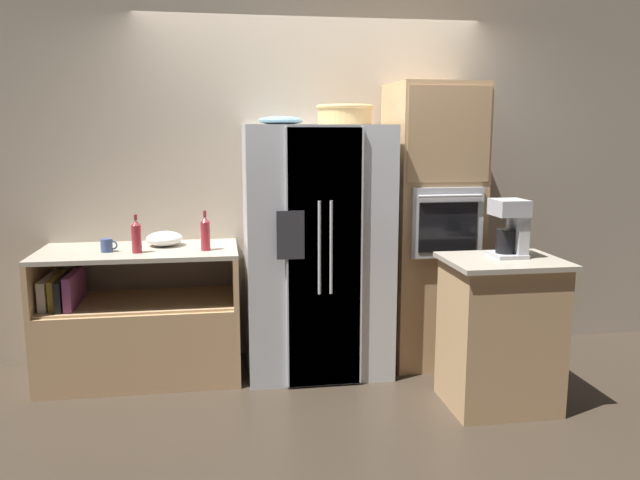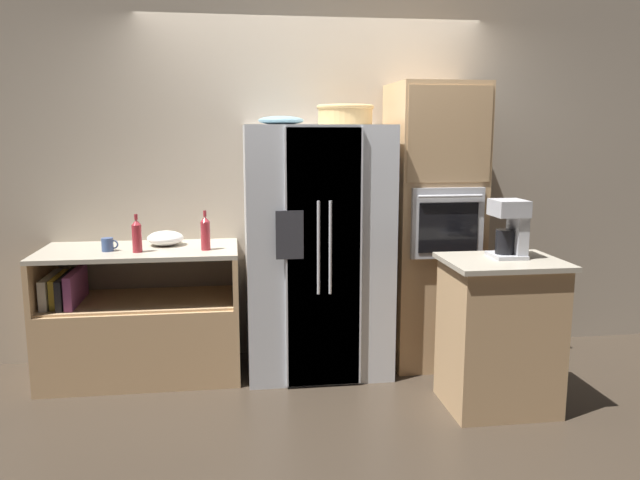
{
  "view_description": "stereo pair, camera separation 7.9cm",
  "coord_description": "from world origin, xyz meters",
  "px_view_note": "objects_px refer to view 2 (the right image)",
  "views": [
    {
      "loc": [
        -0.67,
        -4.24,
        1.68
      ],
      "look_at": [
        -0.01,
        -0.08,
        0.95
      ],
      "focal_mm": 35.0,
      "sensor_mm": 36.0,
      "label": 1
    },
    {
      "loc": [
        -0.59,
        -4.25,
        1.68
      ],
      "look_at": [
        -0.01,
        -0.08,
        0.95
      ],
      "focal_mm": 35.0,
      "sensor_mm": 36.0,
      "label": 2
    }
  ],
  "objects_px": {
    "refrigerator": "(316,250)",
    "wall_oven": "(432,226)",
    "bottle_short": "(137,236)",
    "mixing_bowl": "(165,238)",
    "coffee_maker": "(511,226)",
    "fruit_bowl": "(281,120)",
    "mug": "(108,245)",
    "wicker_basket": "(345,114)",
    "bottle_tall": "(205,233)"
  },
  "relations": [
    {
      "from": "refrigerator",
      "to": "wall_oven",
      "type": "relative_size",
      "value": 0.86
    },
    {
      "from": "bottle_short",
      "to": "mixing_bowl",
      "type": "bearing_deg",
      "value": 56.57
    },
    {
      "from": "mixing_bowl",
      "to": "coffee_maker",
      "type": "xyz_separation_m",
      "value": [
        2.13,
        -0.88,
        0.17
      ]
    },
    {
      "from": "fruit_bowl",
      "to": "coffee_maker",
      "type": "distance_m",
      "value": 1.67
    },
    {
      "from": "refrigerator",
      "to": "bottle_short",
      "type": "distance_m",
      "value": 1.22
    },
    {
      "from": "mug",
      "to": "refrigerator",
      "type": "bearing_deg",
      "value": 1.35
    },
    {
      "from": "mixing_bowl",
      "to": "wicker_basket",
      "type": "bearing_deg",
      "value": -3.1
    },
    {
      "from": "coffee_maker",
      "to": "mug",
      "type": "bearing_deg",
      "value": 164.06
    },
    {
      "from": "mixing_bowl",
      "to": "bottle_short",
      "type": "bearing_deg",
      "value": -123.43
    },
    {
      "from": "wicker_basket",
      "to": "mixing_bowl",
      "type": "bearing_deg",
      "value": 176.9
    },
    {
      "from": "refrigerator",
      "to": "bottle_tall",
      "type": "xyz_separation_m",
      "value": [
        -0.76,
        -0.08,
        0.15
      ]
    },
    {
      "from": "coffee_maker",
      "to": "bottle_tall",
      "type": "bearing_deg",
      "value": 160.18
    },
    {
      "from": "wall_oven",
      "to": "mixing_bowl",
      "type": "height_order",
      "value": "wall_oven"
    },
    {
      "from": "mixing_bowl",
      "to": "refrigerator",
      "type": "bearing_deg",
      "value": -7.54
    },
    {
      "from": "refrigerator",
      "to": "mixing_bowl",
      "type": "height_order",
      "value": "refrigerator"
    },
    {
      "from": "wall_oven",
      "to": "wicker_basket",
      "type": "xyz_separation_m",
      "value": [
        -0.64,
        0.02,
        0.79
      ]
    },
    {
      "from": "wall_oven",
      "to": "coffee_maker",
      "type": "bearing_deg",
      "value": -73.74
    },
    {
      "from": "wicker_basket",
      "to": "fruit_bowl",
      "type": "bearing_deg",
      "value": -178.98
    },
    {
      "from": "bottle_short",
      "to": "coffee_maker",
      "type": "xyz_separation_m",
      "value": [
        2.29,
        -0.65,
        0.11
      ]
    },
    {
      "from": "bottle_tall",
      "to": "coffee_maker",
      "type": "height_order",
      "value": "coffee_maker"
    },
    {
      "from": "refrigerator",
      "to": "mug",
      "type": "relative_size",
      "value": 15.8
    },
    {
      "from": "coffee_maker",
      "to": "refrigerator",
      "type": "bearing_deg",
      "value": 145.58
    },
    {
      "from": "fruit_bowl",
      "to": "bottle_short",
      "type": "relative_size",
      "value": 1.23
    },
    {
      "from": "bottle_short",
      "to": "mixing_bowl",
      "type": "distance_m",
      "value": 0.29
    },
    {
      "from": "mug",
      "to": "fruit_bowl",
      "type": "bearing_deg",
      "value": 4.67
    },
    {
      "from": "wall_oven",
      "to": "mug",
      "type": "height_order",
      "value": "wall_oven"
    },
    {
      "from": "refrigerator",
      "to": "mixing_bowl",
      "type": "bearing_deg",
      "value": 172.46
    },
    {
      "from": "fruit_bowl",
      "to": "bottle_tall",
      "type": "bearing_deg",
      "value": -164.99
    },
    {
      "from": "wall_oven",
      "to": "refrigerator",
      "type": "bearing_deg",
      "value": -176.4
    },
    {
      "from": "wicker_basket",
      "to": "bottle_tall",
      "type": "height_order",
      "value": "wicker_basket"
    },
    {
      "from": "fruit_bowl",
      "to": "mug",
      "type": "bearing_deg",
      "value": -175.33
    },
    {
      "from": "fruit_bowl",
      "to": "bottle_short",
      "type": "xyz_separation_m",
      "value": [
        -0.97,
        -0.16,
        -0.75
      ]
    },
    {
      "from": "wall_oven",
      "to": "fruit_bowl",
      "type": "distance_m",
      "value": 1.32
    },
    {
      "from": "refrigerator",
      "to": "coffee_maker",
      "type": "bearing_deg",
      "value": -34.42
    },
    {
      "from": "bottle_tall",
      "to": "mixing_bowl",
      "type": "height_order",
      "value": "bottle_tall"
    },
    {
      "from": "mug",
      "to": "coffee_maker",
      "type": "distance_m",
      "value": 2.59
    },
    {
      "from": "fruit_bowl",
      "to": "mixing_bowl",
      "type": "height_order",
      "value": "fruit_bowl"
    },
    {
      "from": "refrigerator",
      "to": "wall_oven",
      "type": "height_order",
      "value": "wall_oven"
    },
    {
      "from": "refrigerator",
      "to": "wicker_basket",
      "type": "distance_m",
      "value": 0.96
    },
    {
      "from": "wicker_basket",
      "to": "wall_oven",
      "type": "bearing_deg",
      "value": -1.49
    },
    {
      "from": "bottle_short",
      "to": "mixing_bowl",
      "type": "xyz_separation_m",
      "value": [
        0.16,
        0.24,
        -0.06
      ]
    },
    {
      "from": "bottle_tall",
      "to": "mixing_bowl",
      "type": "bearing_deg",
      "value": 142.85
    },
    {
      "from": "fruit_bowl",
      "to": "bottle_short",
      "type": "distance_m",
      "value": 1.23
    },
    {
      "from": "mug",
      "to": "mixing_bowl",
      "type": "height_order",
      "value": "mixing_bowl"
    },
    {
      "from": "bottle_tall",
      "to": "mug",
      "type": "height_order",
      "value": "bottle_tall"
    },
    {
      "from": "wall_oven",
      "to": "wicker_basket",
      "type": "bearing_deg",
      "value": 178.51
    },
    {
      "from": "wicker_basket",
      "to": "bottle_short",
      "type": "bearing_deg",
      "value": -173.21
    },
    {
      "from": "fruit_bowl",
      "to": "bottle_tall",
      "type": "height_order",
      "value": "fruit_bowl"
    },
    {
      "from": "wall_oven",
      "to": "coffee_maker",
      "type": "height_order",
      "value": "wall_oven"
    },
    {
      "from": "wall_oven",
      "to": "mug",
      "type": "bearing_deg",
      "value": -177.8
    }
  ]
}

